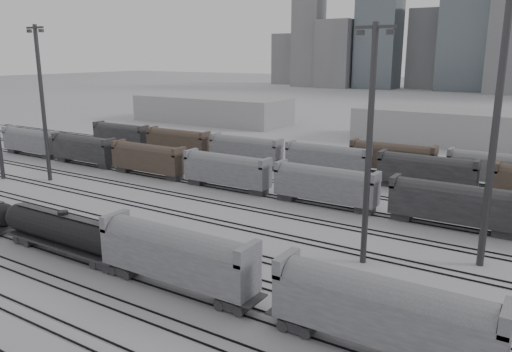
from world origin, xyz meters
The scene contains 12 objects.
ground centered at (0.00, 0.00, 0.00)m, with size 900.00×900.00×0.00m, color silver.
tracks centered at (0.00, 17.50, 0.08)m, with size 220.00×71.50×0.16m.
tank_car_b centered at (-8.00, 1.00, 2.68)m, with size 18.76×3.13×4.64m.
hopper_car_a centered at (7.61, 1.00, 3.57)m, with size 16.17×3.21×5.78m.
hopper_car_b centered at (26.56, 1.00, 3.58)m, with size 16.19×3.22×5.79m.
light_mast_b centered at (-37.90, 20.54, 13.55)m, with size 4.09×0.65×25.55m.
light_mast_c centered at (19.67, 16.01, 12.65)m, with size 3.82×0.61×23.85m.
light_mast_d centered at (30.02, 21.70, 14.72)m, with size 4.44×0.71×27.75m.
bg_string_near centered at (8.00, 32.00, 2.80)m, with size 151.00×3.00×5.60m.
bg_string_mid centered at (18.00, 48.00, 2.80)m, with size 151.00×3.00×5.60m.
warehouse_left centered at (-60.00, 95.00, 4.00)m, with size 50.00×18.00×8.00m, color #A3A3A6.
warehouse_mid centered at (10.00, 95.00, 4.00)m, with size 40.00×18.00×8.00m, color #A3A3A6.
Camera 1 is at (35.95, -30.44, 20.92)m, focal length 35.00 mm.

